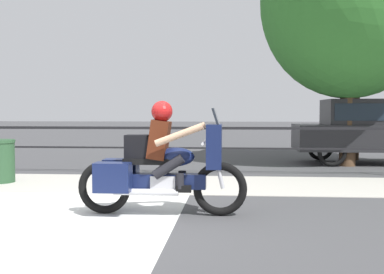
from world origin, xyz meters
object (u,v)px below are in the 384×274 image
Objects in this scene: parked_car at (373,127)px; tree_behind_sign at (350,1)px; motorcycle at (160,165)px; tree_behind_car at (356,10)px.

tree_behind_sign is at bearing -143.00° from parked_car.
motorcycle is 0.53× the size of parked_car.
motorcycle is 8.21m from tree_behind_sign.
parked_car is at bearing 35.58° from tree_behind_sign.
motorcycle is at bearing -123.66° from parked_car.
parked_car is at bearing 53.61° from motorcycle.
parked_car is 3.40m from tree_behind_sign.
tree_behind_car is at bearing 58.66° from motorcycle.
tree_behind_car is (0.57, 1.63, 0.11)m from tree_behind_sign.
tree_behind_sign reaches higher than motorcycle.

